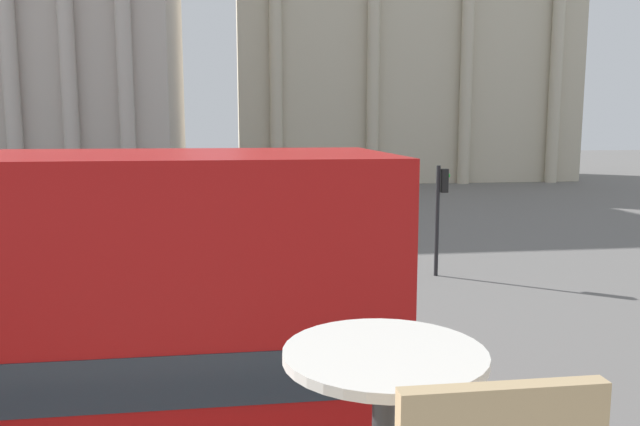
# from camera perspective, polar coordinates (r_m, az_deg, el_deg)

# --- Properties ---
(cafe_dining_table) EXTENTS (0.60, 0.60, 0.73)m
(cafe_dining_table) POSITION_cam_1_polar(r_m,az_deg,el_deg) (1.95, 5.86, -17.73)
(cafe_dining_table) COLOR #2D2D30
(cafe_dining_table) RESTS_ON cafe_floor_slab
(plaza_building_right) EXTENTS (27.36, 11.79, 19.23)m
(plaza_building_right) POSITION_cam_1_polar(r_m,az_deg,el_deg) (53.47, 7.36, 13.53)
(plaza_building_right) COLOR beige
(plaza_building_right) RESTS_ON ground_plane
(traffic_light_near) EXTENTS (0.42, 0.24, 3.62)m
(traffic_light_near) POSITION_cam_1_polar(r_m,az_deg,el_deg) (12.70, -20.55, -2.10)
(traffic_light_near) COLOR black
(traffic_light_near) RESTS_ON ground_plane
(traffic_light_mid) EXTENTS (0.42, 0.24, 3.31)m
(traffic_light_mid) POSITION_cam_1_polar(r_m,az_deg,el_deg) (18.79, 10.94, 0.85)
(traffic_light_mid) COLOR black
(traffic_light_mid) RESTS_ON ground_plane
(pedestrian_blue) EXTENTS (0.32, 0.32, 1.73)m
(pedestrian_blue) POSITION_cam_1_polar(r_m,az_deg,el_deg) (19.93, -8.78, -2.14)
(pedestrian_blue) COLOR #282B33
(pedestrian_blue) RESTS_ON ground_plane
(pedestrian_grey) EXTENTS (0.32, 0.32, 1.75)m
(pedestrian_grey) POSITION_cam_1_polar(r_m,az_deg,el_deg) (28.20, 6.10, 0.94)
(pedestrian_grey) COLOR #282B33
(pedestrian_grey) RESTS_ON ground_plane
(pedestrian_red) EXTENTS (0.32, 0.32, 1.69)m
(pedestrian_red) POSITION_cam_1_polar(r_m,az_deg,el_deg) (23.40, -15.69, -0.89)
(pedestrian_red) COLOR #282B33
(pedestrian_red) RESTS_ON ground_plane
(pedestrian_olive) EXTENTS (0.32, 0.32, 1.80)m
(pedestrian_olive) POSITION_cam_1_polar(r_m,az_deg,el_deg) (29.72, -2.15, 1.41)
(pedestrian_olive) COLOR #282B33
(pedestrian_olive) RESTS_ON ground_plane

